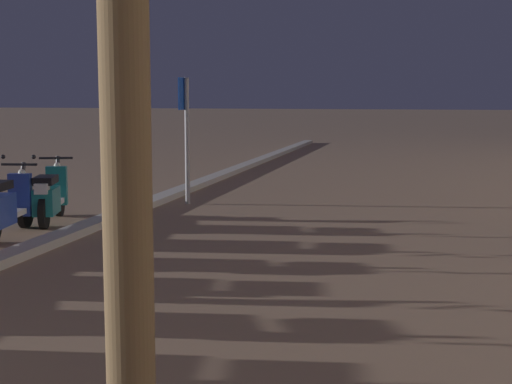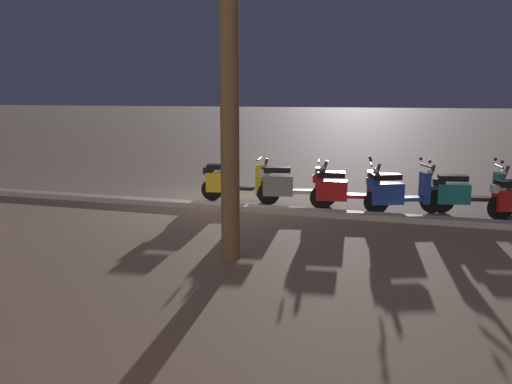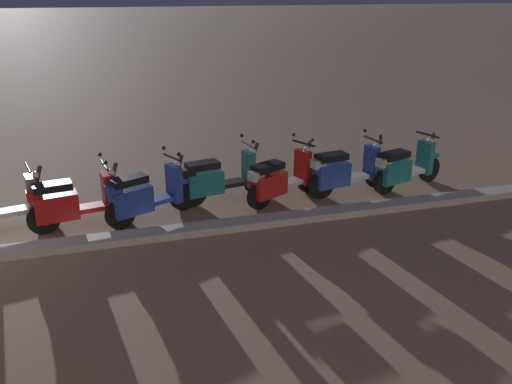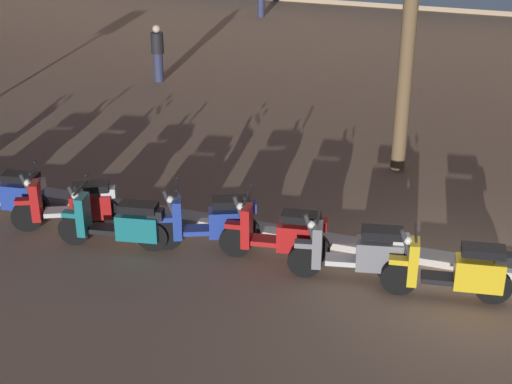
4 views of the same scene
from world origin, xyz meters
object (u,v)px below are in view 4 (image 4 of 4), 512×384
object	(u,v)px
scooter_blue_second_in_line	(7,194)
scooter_grey_tail_end	(360,253)
scooter_yellow_lead_nearest	(459,271)
pedestrian_by_palm_tree	(158,52)
scooter_red_mid_front	(283,234)
scooter_red_far_back	(74,205)
scooter_blue_last_in_row	(214,222)
scooter_teal_mid_centre	(121,223)

from	to	relation	value
scooter_blue_second_in_line	scooter_grey_tail_end	size ratio (longest dim) A/B	1.01
scooter_yellow_lead_nearest	pedestrian_by_palm_tree	bearing A→B (deg)	136.39
scooter_red_mid_front	scooter_grey_tail_end	size ratio (longest dim) A/B	0.96
scooter_red_far_back	pedestrian_by_palm_tree	distance (m)	8.69
scooter_red_far_back	scooter_yellow_lead_nearest	xyz separation A→B (m)	(6.32, -0.09, 0.02)
scooter_blue_last_in_row	pedestrian_by_palm_tree	size ratio (longest dim) A/B	1.07
scooter_red_far_back	scooter_teal_mid_centre	world-z (taller)	same
scooter_red_mid_front	pedestrian_by_palm_tree	xyz separation A→B (m)	(-6.14, 8.17, 0.35)
scooter_blue_second_in_line	scooter_red_mid_front	bearing A→B (deg)	1.99
scooter_red_far_back	scooter_grey_tail_end	world-z (taller)	scooter_red_far_back
scooter_grey_tail_end	scooter_red_mid_front	bearing A→B (deg)	171.92
scooter_teal_mid_centre	scooter_grey_tail_end	bearing A→B (deg)	4.62
scooter_grey_tail_end	scooter_blue_last_in_row	bearing A→B (deg)	175.00
pedestrian_by_palm_tree	scooter_blue_second_in_line	bearing A→B (deg)	-81.81
scooter_blue_second_in_line	pedestrian_by_palm_tree	world-z (taller)	pedestrian_by_palm_tree
scooter_red_far_back	scooter_blue_last_in_row	size ratio (longest dim) A/B	1.02
scooter_blue_second_in_line	pedestrian_by_palm_tree	bearing A→B (deg)	98.19
scooter_blue_second_in_line	scooter_red_far_back	xyz separation A→B (m)	(1.31, 0.03, -0.01)
scooter_blue_second_in_line	scooter_teal_mid_centre	size ratio (longest dim) A/B	1.01
scooter_teal_mid_centre	scooter_red_mid_front	world-z (taller)	same
scooter_red_mid_front	scooter_blue_last_in_row	bearing A→B (deg)	178.35
scooter_red_far_back	pedestrian_by_palm_tree	world-z (taller)	pedestrian_by_palm_tree
scooter_blue_last_in_row	scooter_red_mid_front	size ratio (longest dim) A/B	0.94
scooter_blue_second_in_line	scooter_red_mid_front	xyz separation A→B (m)	(4.94, 0.17, -0.01)
scooter_yellow_lead_nearest	scooter_grey_tail_end	bearing A→B (deg)	177.71
scooter_teal_mid_centre	scooter_yellow_lead_nearest	world-z (taller)	scooter_teal_mid_centre
scooter_teal_mid_centre	scooter_grey_tail_end	world-z (taller)	scooter_teal_mid_centre
scooter_yellow_lead_nearest	scooter_blue_last_in_row	bearing A→B (deg)	176.00
scooter_teal_mid_centre	scooter_yellow_lead_nearest	xyz separation A→B (m)	(5.24, 0.25, 0.02)
scooter_red_far_back	pedestrian_by_palm_tree	xyz separation A→B (m)	(-2.51, 8.31, 0.36)
scooter_blue_last_in_row	scooter_red_mid_front	distance (m)	1.17
scooter_red_far_back	pedestrian_by_palm_tree	size ratio (longest dim) A/B	1.10
scooter_teal_mid_centre	scooter_blue_last_in_row	world-z (taller)	same
scooter_teal_mid_centre	scooter_red_mid_front	size ratio (longest dim) A/B	1.04
scooter_blue_last_in_row	scooter_yellow_lead_nearest	size ratio (longest dim) A/B	0.90
scooter_red_mid_front	pedestrian_by_palm_tree	distance (m)	10.23
scooter_blue_second_in_line	scooter_grey_tail_end	distance (m)	6.20
scooter_blue_second_in_line	scooter_teal_mid_centre	distance (m)	2.41
scooter_teal_mid_centre	scooter_grey_tail_end	size ratio (longest dim) A/B	1.00
scooter_teal_mid_centre	scooter_red_mid_front	bearing A→B (deg)	10.76
scooter_blue_last_in_row	scooter_grey_tail_end	size ratio (longest dim) A/B	0.91
scooter_red_mid_front	pedestrian_by_palm_tree	world-z (taller)	pedestrian_by_palm_tree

